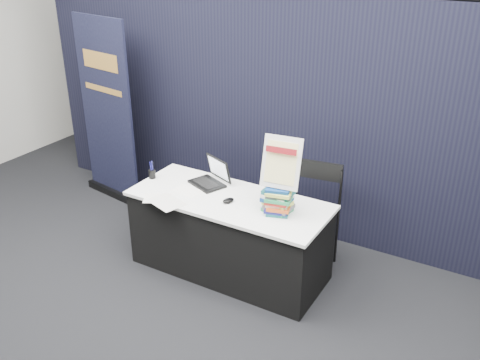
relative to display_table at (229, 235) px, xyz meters
name	(u,v)px	position (x,y,z in m)	size (l,w,h in m)	color
floor	(197,301)	(0.00, -0.55, -0.38)	(8.00, 8.00, 0.00)	black
wall_back	(365,26)	(0.00, 3.45, 1.37)	(8.00, 0.02, 3.50)	#B7B5AD
drape_partition	(283,117)	(0.00, 1.05, 0.82)	(6.00, 0.08, 2.40)	black
display_table	(229,235)	(0.00, 0.00, 0.00)	(1.80, 0.75, 0.75)	black
laptop	(209,177)	(-0.32, 0.18, 0.43)	(0.38, 0.37, 0.24)	black
mouse	(228,200)	(0.03, -0.06, 0.39)	(0.07, 0.11, 0.04)	black
brochure_left	(160,198)	(-0.54, -0.30, 0.38)	(0.27, 0.19, 0.00)	white
brochure_mid	(167,202)	(-0.43, -0.33, 0.38)	(0.31, 0.22, 0.00)	silver
brochure_right	(187,191)	(-0.41, -0.06, 0.38)	(0.25, 0.18, 0.00)	white
pen_cup	(152,174)	(-0.86, 0.00, 0.42)	(0.07, 0.07, 0.09)	black
book_stack_tall	(278,201)	(0.50, -0.03, 0.49)	(0.23, 0.20, 0.24)	#175358
book_stack_short	(278,201)	(0.48, 0.00, 0.47)	(0.24, 0.19, 0.20)	#22824E
info_sign	(281,163)	(0.50, 0.00, 0.82)	(0.34, 0.17, 0.44)	black
pullup_banner	(108,122)	(-1.99, 0.63, 0.55)	(0.89, 0.24, 2.10)	black
stacking_chair	(310,213)	(0.59, 0.44, 0.18)	(0.51, 0.52, 1.00)	black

